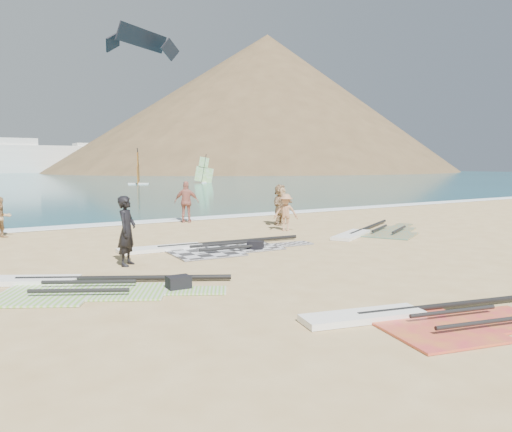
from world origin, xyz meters
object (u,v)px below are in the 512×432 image
beachgoer_right (280,205)px  beachgoer_back (187,202)px  rig_green (68,286)px  person_wetsuit (127,231)px  rig_red (429,319)px  rig_orange (374,232)px  gear_bag_near (179,283)px  gear_bag_far (255,246)px  beachgoer_left (1,218)px  beachgoer_mid (286,212)px  rig_grey (206,248)px

beachgoer_right → beachgoer_back: bearing=104.3°
rig_green → person_wetsuit: bearing=71.7°
rig_red → beachgoer_back: bearing=94.3°
beachgoer_back → person_wetsuit: bearing=86.9°
beachgoer_back → rig_orange: bearing=153.3°
gear_bag_near → beachgoer_back: 12.89m
rig_orange → gear_bag_far: (-6.12, -0.70, 0.10)m
rig_green → person_wetsuit: (1.95, 1.75, 0.91)m
beachgoer_left → beachgoer_mid: bearing=-43.6°
rig_grey → beachgoer_left: size_ratio=4.20×
beachgoer_mid → beachgoer_left: bearing=-163.9°
beachgoer_left → rig_grey: bearing=-72.4°
beachgoer_left → beachgoer_right: beachgoer_right is taller
rig_grey → gear_bag_far: 1.63m
beachgoer_back → rig_red: bearing=111.4°
rig_grey → person_wetsuit: bearing=-155.6°
rig_green → beachgoer_back: (7.60, 10.08, 0.93)m
rig_green → gear_bag_near: bearing=-6.9°
person_wetsuit → beachgoer_mid: size_ratio=1.24×
beachgoer_back → beachgoer_left: bearing=36.8°
gear_bag_far → beachgoer_back: (1.38, 8.20, 0.83)m
rig_green → beachgoer_mid: beachgoer_mid is taller
beachgoer_right → gear_bag_far: bearing=-163.3°
gear_bag_near → person_wetsuit: bearing=91.2°
rig_red → person_wetsuit: person_wetsuit is taller
rig_orange → beachgoer_left: (-12.71, 6.70, 0.72)m
gear_bag_far → beachgoer_back: beachgoer_back is taller
beachgoer_left → rig_green: bearing=-109.3°
rig_orange → rig_red: 11.34m
rig_red → beachgoer_mid: 12.19m
gear_bag_far → person_wetsuit: 4.35m
rig_orange → beachgoer_back: 8.92m
rig_grey → gear_bag_near: 5.20m
beachgoer_back → rig_green: bearing=84.1°
rig_grey → beachgoer_back: bearing=74.1°
rig_orange → gear_bag_near: size_ratio=12.60×
rig_grey → gear_bag_near: gear_bag_near is taller
rig_red → beachgoer_back: 16.29m
gear_bag_far → beachgoer_right: beachgoer_right is taller
person_wetsuit → beachgoer_mid: person_wetsuit is taller
rig_orange → rig_red: rig_orange is taller
rig_orange → beachgoer_left: 14.39m
rig_grey → rig_orange: (7.44, -0.25, -0.00)m
rig_green → beachgoer_left: (-0.38, 9.28, 0.73)m
rig_green → person_wetsuit: size_ratio=2.93×
person_wetsuit → beachgoer_left: bearing=57.7°
rig_red → gear_bag_near: size_ratio=10.70×
beachgoer_mid → rig_green: bearing=-114.2°
rig_red → gear_bag_near: bearing=136.6°
gear_bag_far → beachgoer_mid: (3.61, 3.28, 0.62)m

